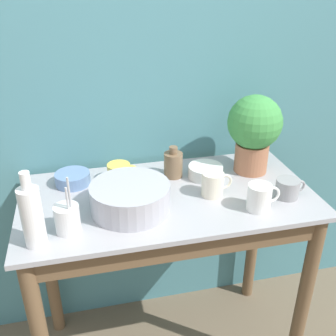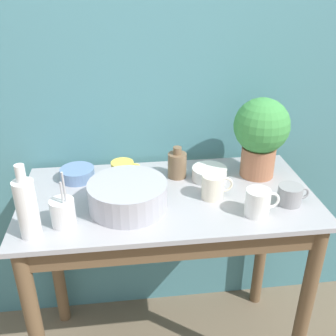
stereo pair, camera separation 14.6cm
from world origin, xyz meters
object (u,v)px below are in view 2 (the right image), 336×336
at_px(mug_grey, 290,195).
at_px(bowl_small_enamel_white, 209,173).
at_px(potted_plant, 261,132).
at_px(mug_white, 258,202).
at_px(bottle_short, 177,164).
at_px(bottle_tall, 27,207).
at_px(bowl_wash_large, 128,195).
at_px(mug_yellow, 123,170).
at_px(mug_cream, 213,186).
at_px(bowl_small_blue, 78,174).
at_px(utensil_cup, 63,212).

bearing_deg(mug_grey, bowl_small_enamel_white, 138.72).
xyz_separation_m(potted_plant, bowl_small_enamel_white, (-0.21, -0.01, -0.18)).
relative_size(potted_plant, mug_white, 2.68).
bearing_deg(potted_plant, bottle_short, 175.56).
bearing_deg(bowl_small_enamel_white, potted_plant, 3.01).
xyz_separation_m(bottle_short, mug_grey, (0.40, -0.27, -0.02)).
bearing_deg(bottle_tall, bowl_wash_large, 22.21).
relative_size(mug_yellow, mug_cream, 1.03).
relative_size(bottle_short, bowl_small_blue, 0.96).
relative_size(bottle_tall, mug_yellow, 2.08).
height_order(bottle_short, mug_cream, bottle_short).
xyz_separation_m(potted_plant, mug_cream, (-0.23, -0.17, -0.15)).
height_order(bowl_wash_large, mug_yellow, bowl_wash_large).
xyz_separation_m(bowl_small_blue, bowl_small_enamel_white, (0.56, -0.07, 0.00)).
xyz_separation_m(bottle_tall, bowl_small_enamel_white, (0.69, 0.32, -0.09)).
bearing_deg(mug_grey, bowl_small_blue, 160.16).
distance_m(bottle_short, bowl_small_enamel_white, 0.14).
xyz_separation_m(bottle_short, mug_yellow, (-0.23, 0.01, -0.02)).
bearing_deg(mug_grey, bowl_wash_large, 175.52).
relative_size(bottle_tall, mug_white, 2.07).
relative_size(bowl_wash_large, mug_grey, 2.41).
bearing_deg(bowl_small_blue, potted_plant, -4.05).
distance_m(potted_plant, bottle_tall, 0.97).
distance_m(bowl_wash_large, bottle_short, 0.31).
bearing_deg(bowl_wash_large, potted_plant, 18.94).
distance_m(bottle_short, mug_grey, 0.49).
height_order(potted_plant, bowl_small_blue, potted_plant).
bearing_deg(mug_white, potted_plant, 72.08).
bearing_deg(bottle_short, bowl_small_blue, 176.27).
relative_size(bottle_tall, bottle_short, 1.92).
bearing_deg(potted_plant, bowl_wash_large, -161.06).
xyz_separation_m(potted_plant, bottle_short, (-0.35, 0.03, -0.14)).
bearing_deg(mug_white, bowl_small_blue, 152.26).
bearing_deg(bottle_short, bowl_small_enamel_white, -15.87).
bearing_deg(bottle_tall, bowl_small_enamel_white, 24.95).
bearing_deg(potted_plant, mug_white, -107.92).
height_order(potted_plant, mug_grey, potted_plant).
xyz_separation_m(bottle_tall, mug_cream, (0.67, 0.17, -0.06)).
relative_size(bowl_small_blue, bowl_small_enamel_white, 0.97).
bearing_deg(mug_cream, bowl_small_enamel_white, 82.99).
relative_size(bottle_short, bowl_small_enamel_white, 0.93).
bearing_deg(bottle_tall, mug_grey, 5.23).
bearing_deg(mug_cream, utensil_cup, -168.30).
distance_m(bottle_tall, mug_grey, 0.96).
bearing_deg(bowl_wash_large, bottle_short, 45.32).
bearing_deg(bowl_small_enamel_white, bottle_tall, -155.05).
height_order(mug_yellow, bowl_small_blue, mug_yellow).
height_order(mug_cream, bowl_small_blue, mug_cream).
bearing_deg(mug_white, bowl_wash_large, 167.20).
height_order(bottle_tall, bottle_short, bottle_tall).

